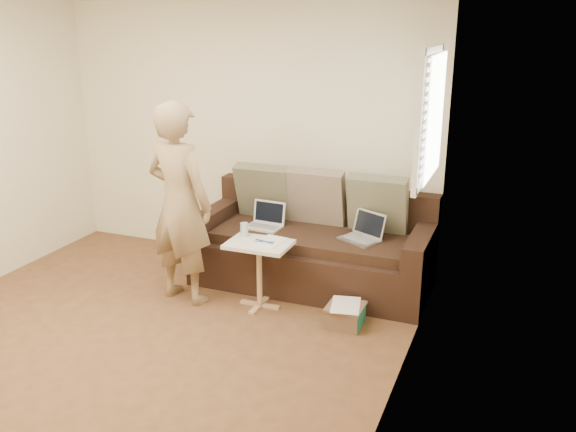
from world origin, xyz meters
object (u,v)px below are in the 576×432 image
object	(u,v)px
side_table	(259,275)
striped_box	(345,315)
sofa	(313,242)
laptop_silver	(359,241)
laptop_white	(263,228)
person	(180,203)
drinking_glass	(244,230)

from	to	relation	value
side_table	striped_box	xyz separation A→B (m)	(0.80, -0.07, -0.20)
side_table	sofa	bearing A→B (deg)	66.70
laptop_silver	side_table	distance (m)	0.95
laptop_white	striped_box	world-z (taller)	laptop_white
person	drinking_glass	size ratio (longest dim) A/B	14.94
person	side_table	bearing A→B (deg)	-161.74
sofa	laptop_silver	size ratio (longest dim) A/B	6.33
side_table	striped_box	distance (m)	0.83
sofa	side_table	xyz separation A→B (m)	(-0.27, -0.62, -0.13)
laptop_white	side_table	distance (m)	0.64
person	laptop_silver	bearing A→B (deg)	-145.03
person	striped_box	size ratio (longest dim) A/B	6.03
laptop_silver	striped_box	xyz separation A→B (m)	(0.07, -0.63, -0.43)
laptop_white	person	distance (m)	0.91
person	side_table	xyz separation A→B (m)	(0.70, 0.10, -0.60)
drinking_glass	striped_box	bearing A→B (deg)	-9.91
side_table	striped_box	size ratio (longest dim) A/B	2.01
person	drinking_glass	bearing A→B (deg)	-148.44
sofa	laptop_silver	xyz separation A→B (m)	(0.46, -0.06, 0.10)
side_table	striped_box	world-z (taller)	side_table
sofa	laptop_silver	world-z (taller)	sofa
laptop_white	drinking_glass	distance (m)	0.48
drinking_glass	sofa	bearing A→B (deg)	48.99
sofa	laptop_white	xyz separation A→B (m)	(-0.48, -0.06, 0.10)
laptop_white	striped_box	distance (m)	1.27
laptop_silver	drinking_glass	bearing A→B (deg)	-126.55
laptop_silver	laptop_white	world-z (taller)	laptop_white
sofa	laptop_white	distance (m)	0.49
person	striped_box	distance (m)	1.71
sofa	drinking_glass	bearing A→B (deg)	-131.01
laptop_white	side_table	bearing A→B (deg)	-65.94
person	drinking_glass	distance (m)	0.60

